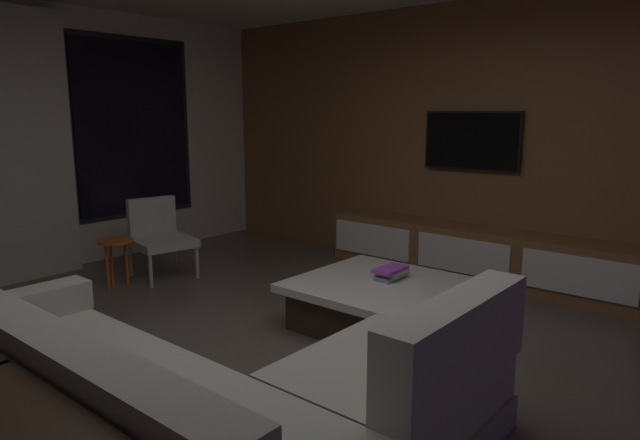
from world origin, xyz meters
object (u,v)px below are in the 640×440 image
(coffee_table, at_px, (378,303))
(media_console, at_px, (477,255))
(sectional_couch, at_px, (197,407))
(mounted_tv, at_px, (471,141))
(side_stool, at_px, (115,248))
(book_stack_on_coffee_table, at_px, (391,273))
(accent_chair_near_window, at_px, (159,233))

(coffee_table, height_order, media_console, media_console)
(sectional_couch, relative_size, mounted_tv, 2.51)
(sectional_couch, bearing_deg, mounted_tv, 7.18)
(side_stool, distance_m, media_console, 3.45)
(mounted_tv, bearing_deg, sectional_couch, -172.82)
(book_stack_on_coffee_table, relative_size, side_stool, 0.64)
(coffee_table, xyz_separation_m, media_console, (1.62, -0.06, 0.06))
(sectional_couch, bearing_deg, media_console, 4.43)
(coffee_table, distance_m, mounted_tv, 2.15)
(coffee_table, xyz_separation_m, side_stool, (-0.75, 2.45, 0.19))
(coffee_table, height_order, accent_chair_near_window, accent_chair_near_window)
(sectional_couch, height_order, side_stool, sectional_couch)
(coffee_table, bearing_deg, mounted_tv, 4.27)
(accent_chair_near_window, relative_size, side_stool, 1.70)
(accent_chair_near_window, relative_size, mounted_tv, 0.78)
(accent_chair_near_window, xyz_separation_m, mounted_tv, (2.06, -2.33, 0.92))
(media_console, height_order, mounted_tv, mounted_tv)
(book_stack_on_coffee_table, relative_size, accent_chair_near_window, 0.37)
(accent_chair_near_window, bearing_deg, book_stack_on_coffee_table, -81.35)
(sectional_couch, relative_size, book_stack_on_coffee_table, 8.56)
(side_stool, xyz_separation_m, mounted_tv, (2.55, -2.31, 0.98))
(coffee_table, relative_size, side_stool, 2.52)
(side_stool, relative_size, mounted_tv, 0.46)
(side_stool, bearing_deg, accent_chair_near_window, 2.17)
(accent_chair_near_window, bearing_deg, media_console, -53.33)
(book_stack_on_coffee_table, xyz_separation_m, side_stool, (-0.87, 2.48, -0.03))
(coffee_table, xyz_separation_m, mounted_tv, (1.80, 0.13, 1.16))
(accent_chair_near_window, distance_m, side_stool, 0.49)
(sectional_couch, xyz_separation_m, mounted_tv, (3.79, 0.48, 1.06))
(accent_chair_near_window, relative_size, media_console, 0.25)
(coffee_table, height_order, mounted_tv, mounted_tv)
(sectional_couch, height_order, mounted_tv, mounted_tv)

